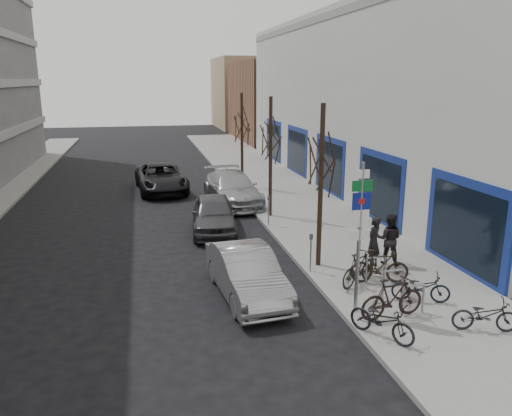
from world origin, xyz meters
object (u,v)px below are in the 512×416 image
lane_car (161,178)px  pedestrian_far (389,239)px  bike_near_left (382,317)px  bike_mid_inner (359,268)px  bike_rack (393,280)px  meter_back (243,182)px  tree_near (322,148)px  bike_far_curb (486,312)px  parked_car_front (246,273)px  tree_mid (271,129)px  pedestrian_near (373,242)px  bike_mid_curb (421,285)px  parked_car_mid (214,214)px  parked_car_back (232,188)px  highway_sign_pole (360,229)px  meter_front (311,249)px  bike_far_inner (380,266)px  bike_near_right (392,298)px  tree_far (242,118)px  meter_mid (269,208)px

lane_car → pedestrian_far: bearing=-68.0°
bike_near_left → bike_mid_inner: bike_near_left is taller
bike_rack → meter_back: size_ratio=1.78×
tree_near → bike_mid_inner: (0.62, -1.86, -3.42)m
bike_far_curb → parked_car_front: size_ratio=0.36×
tree_mid → bike_near_left: bearing=-90.9°
parked_car_front → pedestrian_near: pedestrian_near is taller
bike_mid_curb → tree_near: bearing=53.0°
bike_mid_inner → lane_car: (-5.24, 15.31, 0.10)m
parked_car_mid → lane_car: bearing=108.4°
bike_rack → pedestrian_near: pedestrian_near is taller
bike_mid_inner → parked_car_back: size_ratio=0.31×
parked_car_back → pedestrian_far: size_ratio=3.19×
highway_sign_pole → bike_far_curb: (2.66, -1.73, -1.82)m
bike_far_curb → pedestrian_near: bearing=28.6°
meter_front → bike_far_inner: bearing=-38.5°
meter_back → pedestrian_near: bearing=-79.2°
tree_near → bike_far_curb: bearing=-64.8°
parked_car_back → bike_near_right: bearing=-85.5°
highway_sign_pole → lane_car: size_ratio=0.75×
tree_far → bike_near_left: 18.31m
tree_far → bike_mid_curb: (1.82, -16.35, -3.47)m
bike_far_curb → meter_mid: bearing=34.8°
tree_mid → meter_mid: (-0.45, -1.50, -3.19)m
bike_near_left → parked_car_mid: 10.39m
bike_mid_curb → meter_back: bearing=33.8°
bike_near_left → bike_far_curb: (2.65, -0.25, -0.04)m
bike_rack → pedestrian_near: size_ratio=1.30×
tree_near → highway_sign_pole: bearing=-93.3°
bike_mid_inner → parked_car_mid: size_ratio=0.40×
highway_sign_pole → meter_front: size_ratio=3.31×
bike_far_inner → bike_far_curb: bearing=-146.0°
bike_near_left → parked_car_mid: parked_car_mid is taller
bike_rack → pedestrian_far: 2.77m
meter_mid → meter_back: 5.50m
bike_far_curb → parked_car_mid: (-5.26, 10.31, 0.12)m
meter_back → bike_far_curb: meter_back is taller
parked_car_mid → parked_car_back: size_ratio=0.79×
parked_car_mid → tree_far: bearing=76.7°
tree_near → tree_far: (0.00, 13.00, 0.00)m
parked_car_front → parked_car_back: bearing=76.8°
meter_front → meter_back: size_ratio=1.00×
highway_sign_pole → bike_mid_curb: size_ratio=2.63×
tree_mid → bike_near_right: 11.13m
bike_near_left → pedestrian_far: (2.53, 4.58, 0.35)m
meter_mid → bike_far_curb: 10.65m
highway_sign_pole → parked_car_back: bearing=94.4°
tree_near → parked_car_back: (-1.20, 9.60, -3.29)m
bike_near_left → meter_back: bearing=58.3°
tree_far → meter_front: (-0.45, -13.50, -3.19)m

